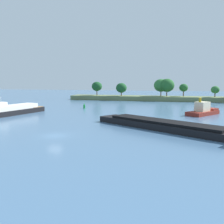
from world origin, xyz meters
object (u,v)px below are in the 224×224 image
(white_riverboat, at_px, (10,110))
(tugboat, at_px, (203,110))
(channel_buoy_green, at_px, (84,106))
(cargo_barge, at_px, (174,126))

(white_riverboat, relative_size, tugboat, 2.05)
(white_riverboat, height_order, channel_buoy_green, white_riverboat)
(cargo_barge, xyz_separation_m, channel_buoy_green, (-30.35, 33.22, -0.14))
(tugboat, xyz_separation_m, cargo_barge, (-7.51, -25.92, -0.27))
(channel_buoy_green, bearing_deg, tugboat, -10.90)
(tugboat, height_order, cargo_barge, cargo_barge)
(white_riverboat, bearing_deg, tugboat, 14.46)
(cargo_barge, height_order, channel_buoy_green, cargo_barge)
(white_riverboat, distance_m, cargo_barge, 46.27)
(white_riverboat, relative_size, cargo_barge, 0.72)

